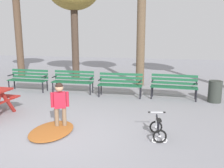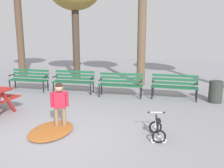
{
  "view_description": "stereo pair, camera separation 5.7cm",
  "coord_description": "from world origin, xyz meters",
  "px_view_note": "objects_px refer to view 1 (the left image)",
  "views": [
    {
      "loc": [
        2.32,
        -4.76,
        2.26
      ],
      "look_at": [
        0.84,
        1.87,
        0.85
      ],
      "focal_mm": 38.7,
      "sensor_mm": 36.0,
      "label": 1
    },
    {
      "loc": [
        2.37,
        -4.74,
        2.26
      ],
      "look_at": [
        0.84,
        1.87,
        0.85
      ],
      "focal_mm": 38.7,
      "sensor_mm": 36.0,
      "label": 2
    }
  ],
  "objects_px": {
    "park_bench_right": "(120,83)",
    "child_standing": "(60,102)",
    "trash_bin": "(215,92)",
    "kids_bicycle": "(158,129)",
    "park_bench_far_left": "(29,78)",
    "park_bench_far_right": "(174,85)",
    "park_bench_left": "(73,80)"
  },
  "relations": [
    {
      "from": "park_bench_far_right",
      "to": "child_standing",
      "type": "bearing_deg",
      "value": -128.71
    },
    {
      "from": "park_bench_right",
      "to": "child_standing",
      "type": "xyz_separation_m",
      "value": [
        -0.85,
        -3.34,
        0.16
      ]
    },
    {
      "from": "child_standing",
      "to": "park_bench_far_left",
      "type": "bearing_deg",
      "value": 130.47
    },
    {
      "from": "park_bench_left",
      "to": "park_bench_right",
      "type": "distance_m",
      "value": 1.91
    },
    {
      "from": "park_bench_left",
      "to": "park_bench_far_left",
      "type": "bearing_deg",
      "value": -178.24
    },
    {
      "from": "kids_bicycle",
      "to": "park_bench_left",
      "type": "bearing_deg",
      "value": 133.38
    },
    {
      "from": "child_standing",
      "to": "kids_bicycle",
      "type": "relative_size",
      "value": 1.87
    },
    {
      "from": "park_bench_far_right",
      "to": "park_bench_far_left",
      "type": "bearing_deg",
      "value": 179.83
    },
    {
      "from": "park_bench_far_left",
      "to": "park_bench_right",
      "type": "relative_size",
      "value": 0.99
    },
    {
      "from": "park_bench_right",
      "to": "trash_bin",
      "type": "bearing_deg",
      "value": -1.14
    },
    {
      "from": "park_bench_far_left",
      "to": "park_bench_right",
      "type": "height_order",
      "value": "same"
    },
    {
      "from": "trash_bin",
      "to": "kids_bicycle",
      "type": "bearing_deg",
      "value": -117.85
    },
    {
      "from": "park_bench_far_left",
      "to": "park_bench_left",
      "type": "xyz_separation_m",
      "value": [
        1.9,
        0.06,
        0.0
      ]
    },
    {
      "from": "park_bench_left",
      "to": "park_bench_right",
      "type": "bearing_deg",
      "value": -5.19
    },
    {
      "from": "park_bench_far_left",
      "to": "kids_bicycle",
      "type": "distance_m",
      "value": 6.35
    },
    {
      "from": "park_bench_far_left",
      "to": "trash_bin",
      "type": "distance_m",
      "value": 7.05
    },
    {
      "from": "park_bench_right",
      "to": "trash_bin",
      "type": "distance_m",
      "value": 3.25
    },
    {
      "from": "park_bench_far_right",
      "to": "child_standing",
      "type": "relative_size",
      "value": 1.43
    },
    {
      "from": "park_bench_right",
      "to": "child_standing",
      "type": "distance_m",
      "value": 3.45
    },
    {
      "from": "park_bench_right",
      "to": "park_bench_far_left",
      "type": "bearing_deg",
      "value": 178.28
    },
    {
      "from": "park_bench_right",
      "to": "kids_bicycle",
      "type": "relative_size",
      "value": 2.65
    },
    {
      "from": "park_bench_right",
      "to": "child_standing",
      "type": "height_order",
      "value": "child_standing"
    },
    {
      "from": "trash_bin",
      "to": "park_bench_far_right",
      "type": "bearing_deg",
      "value": 173.09
    },
    {
      "from": "park_bench_left",
      "to": "park_bench_far_right",
      "type": "height_order",
      "value": "same"
    },
    {
      "from": "park_bench_right",
      "to": "child_standing",
      "type": "bearing_deg",
      "value": -104.27
    },
    {
      "from": "child_standing",
      "to": "trash_bin",
      "type": "height_order",
      "value": "child_standing"
    },
    {
      "from": "kids_bicycle",
      "to": "trash_bin",
      "type": "height_order",
      "value": "trash_bin"
    },
    {
      "from": "park_bench_far_left",
      "to": "park_bench_left",
      "type": "height_order",
      "value": "same"
    },
    {
      "from": "park_bench_left",
      "to": "park_bench_right",
      "type": "xyz_separation_m",
      "value": [
        1.9,
        -0.17,
        0.0
      ]
    },
    {
      "from": "park_bench_far_left",
      "to": "park_bench_far_right",
      "type": "bearing_deg",
      "value": -0.17
    },
    {
      "from": "park_bench_right",
      "to": "park_bench_left",
      "type": "bearing_deg",
      "value": 174.81
    },
    {
      "from": "child_standing",
      "to": "kids_bicycle",
      "type": "xyz_separation_m",
      "value": [
        2.33,
        -0.07,
        -0.47
      ]
    }
  ]
}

